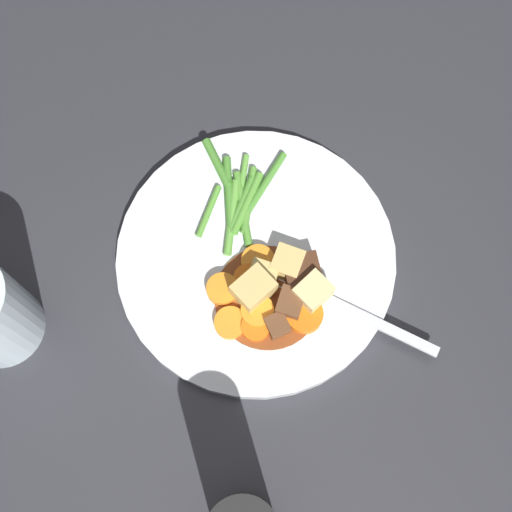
{
  "coord_description": "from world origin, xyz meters",
  "views": [
    {
      "loc": [
        0.21,
        -0.06,
        0.67
      ],
      "look_at": [
        0.0,
        0.0,
        0.02
      ],
      "focal_mm": 50.1,
      "sensor_mm": 36.0,
      "label": 1
    }
  ],
  "objects_px": {
    "carrot_slice_0": "(223,289)",
    "carrot_slice_1": "(304,315)",
    "dinner_plate": "(256,259)",
    "carrot_slice_2": "(230,323)",
    "carrot_slice_3": "(248,279)",
    "carrot_slice_5": "(257,262)",
    "potato_chunk_2": "(266,275)",
    "carrot_slice_6": "(257,311)",
    "meat_chunk_0": "(290,304)",
    "carrot_slice_4": "(256,327)",
    "potato_chunk_0": "(287,263)",
    "meat_chunk_2": "(302,272)",
    "fork": "(345,308)",
    "potato_chunk_3": "(313,293)",
    "meat_chunk_1": "(281,325)",
    "potato_chunk_1": "(254,290)"
  },
  "relations": [
    {
      "from": "potato_chunk_1",
      "to": "fork",
      "type": "distance_m",
      "value": 0.09
    },
    {
      "from": "carrot_slice_0",
      "to": "potato_chunk_3",
      "type": "bearing_deg",
      "value": 70.66
    },
    {
      "from": "dinner_plate",
      "to": "carrot_slice_2",
      "type": "xyz_separation_m",
      "value": [
        0.06,
        -0.04,
        0.01
      ]
    },
    {
      "from": "carrot_slice_0",
      "to": "carrot_slice_3",
      "type": "relative_size",
      "value": 1.07
    },
    {
      "from": "dinner_plate",
      "to": "meat_chunk_0",
      "type": "distance_m",
      "value": 0.06
    },
    {
      "from": "carrot_slice_0",
      "to": "carrot_slice_5",
      "type": "height_order",
      "value": "carrot_slice_0"
    },
    {
      "from": "carrot_slice_4",
      "to": "potato_chunk_0",
      "type": "distance_m",
      "value": 0.07
    },
    {
      "from": "potato_chunk_2",
      "to": "meat_chunk_0",
      "type": "distance_m",
      "value": 0.04
    },
    {
      "from": "fork",
      "to": "meat_chunk_1",
      "type": "bearing_deg",
      "value": -88.88
    },
    {
      "from": "carrot_slice_5",
      "to": "potato_chunk_2",
      "type": "distance_m",
      "value": 0.02
    },
    {
      "from": "potato_chunk_0",
      "to": "potato_chunk_3",
      "type": "bearing_deg",
      "value": 22.35
    },
    {
      "from": "dinner_plate",
      "to": "meat_chunk_1",
      "type": "distance_m",
      "value": 0.08
    },
    {
      "from": "carrot_slice_0",
      "to": "meat_chunk_2",
      "type": "xyz_separation_m",
      "value": [
        0.0,
        0.08,
        0.01
      ]
    },
    {
      "from": "carrot_slice_5",
      "to": "carrot_slice_1",
      "type": "bearing_deg",
      "value": 25.03
    },
    {
      "from": "carrot_slice_4",
      "to": "carrot_slice_2",
      "type": "bearing_deg",
      "value": -115.23
    },
    {
      "from": "carrot_slice_1",
      "to": "potato_chunk_1",
      "type": "xyz_separation_m",
      "value": [
        -0.03,
        -0.04,
        0.01
      ]
    },
    {
      "from": "dinner_plate",
      "to": "potato_chunk_0",
      "type": "xyz_separation_m",
      "value": [
        0.02,
        0.03,
        0.02
      ]
    },
    {
      "from": "carrot_slice_4",
      "to": "meat_chunk_2",
      "type": "relative_size",
      "value": 0.82
    },
    {
      "from": "potato_chunk_3",
      "to": "meat_chunk_1",
      "type": "relative_size",
      "value": 1.52
    },
    {
      "from": "carrot_slice_3",
      "to": "carrot_slice_5",
      "type": "bearing_deg",
      "value": 140.66
    },
    {
      "from": "carrot_slice_2",
      "to": "potato_chunk_2",
      "type": "distance_m",
      "value": 0.06
    },
    {
      "from": "carrot_slice_3",
      "to": "carrot_slice_0",
      "type": "bearing_deg",
      "value": -83.1
    },
    {
      "from": "meat_chunk_2",
      "to": "fork",
      "type": "relative_size",
      "value": 0.23
    },
    {
      "from": "carrot_slice_5",
      "to": "meat_chunk_1",
      "type": "relative_size",
      "value": 1.62
    },
    {
      "from": "carrot_slice_1",
      "to": "potato_chunk_0",
      "type": "distance_m",
      "value": 0.05
    },
    {
      "from": "carrot_slice_6",
      "to": "meat_chunk_0",
      "type": "relative_size",
      "value": 1.15
    },
    {
      "from": "carrot_slice_5",
      "to": "fork",
      "type": "relative_size",
      "value": 0.23
    },
    {
      "from": "carrot_slice_6",
      "to": "carrot_slice_4",
      "type": "bearing_deg",
      "value": -21.2
    },
    {
      "from": "fork",
      "to": "dinner_plate",
      "type": "bearing_deg",
      "value": -137.11
    },
    {
      "from": "carrot_slice_0",
      "to": "potato_chunk_2",
      "type": "relative_size",
      "value": 1.16
    },
    {
      "from": "potato_chunk_3",
      "to": "meat_chunk_0",
      "type": "height_order",
      "value": "potato_chunk_3"
    },
    {
      "from": "carrot_slice_2",
      "to": "carrot_slice_3",
      "type": "height_order",
      "value": "carrot_slice_3"
    },
    {
      "from": "carrot_slice_5",
      "to": "fork",
      "type": "distance_m",
      "value": 0.09
    },
    {
      "from": "carrot_slice_1",
      "to": "carrot_slice_6",
      "type": "relative_size",
      "value": 1.14
    },
    {
      "from": "carrot_slice_6",
      "to": "meat_chunk_0",
      "type": "distance_m",
      "value": 0.03
    },
    {
      "from": "dinner_plate",
      "to": "potato_chunk_0",
      "type": "distance_m",
      "value": 0.04
    },
    {
      "from": "potato_chunk_2",
      "to": "fork",
      "type": "bearing_deg",
      "value": 53.25
    },
    {
      "from": "carrot_slice_0",
      "to": "meat_chunk_2",
      "type": "height_order",
      "value": "meat_chunk_2"
    },
    {
      "from": "meat_chunk_0",
      "to": "meat_chunk_1",
      "type": "bearing_deg",
      "value": -39.1
    },
    {
      "from": "meat_chunk_0",
      "to": "fork",
      "type": "bearing_deg",
      "value": 73.18
    },
    {
      "from": "carrot_slice_6",
      "to": "fork",
      "type": "distance_m",
      "value": 0.08
    },
    {
      "from": "carrot_slice_2",
      "to": "fork",
      "type": "height_order",
      "value": "carrot_slice_2"
    },
    {
      "from": "carrot_slice_0",
      "to": "carrot_slice_1",
      "type": "distance_m",
      "value": 0.08
    },
    {
      "from": "carrot_slice_2",
      "to": "fork",
      "type": "bearing_deg",
      "value": 82.66
    },
    {
      "from": "carrot_slice_2",
      "to": "meat_chunk_0",
      "type": "bearing_deg",
      "value": 91.18
    },
    {
      "from": "carrot_slice_0",
      "to": "meat_chunk_2",
      "type": "distance_m",
      "value": 0.08
    },
    {
      "from": "carrot_slice_5",
      "to": "potato_chunk_0",
      "type": "bearing_deg",
      "value": 68.07
    },
    {
      "from": "carrot_slice_2",
      "to": "carrot_slice_6",
      "type": "bearing_deg",
      "value": 97.2
    },
    {
      "from": "potato_chunk_2",
      "to": "carrot_slice_4",
      "type": "bearing_deg",
      "value": -26.81
    },
    {
      "from": "carrot_slice_3",
      "to": "potato_chunk_3",
      "type": "relative_size",
      "value": 0.94
    }
  ]
}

